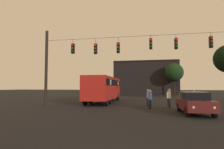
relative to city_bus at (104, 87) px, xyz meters
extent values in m
plane|color=black|center=(4.22, 6.95, -1.87)|extent=(168.00, 168.00, 0.00)
cylinder|color=black|center=(-4.53, -5.68, 1.85)|extent=(0.28, 0.28, 7.43)
cylinder|color=black|center=(4.22, -5.68, 4.59)|extent=(17.50, 0.02, 0.02)
cylinder|color=black|center=(-1.76, -5.68, 4.37)|extent=(0.03, 0.03, 0.41)
cube|color=black|center=(-1.76, -5.68, 3.69)|extent=(0.26, 0.32, 0.95)
sphere|color=red|center=(-1.76, -5.86, 3.99)|extent=(0.20, 0.20, 0.20)
sphere|color=#5B3D0C|center=(-1.76, -5.86, 3.69)|extent=(0.20, 0.20, 0.20)
sphere|color=#0C4219|center=(-1.76, -5.86, 3.39)|extent=(0.20, 0.20, 0.20)
cylinder|color=black|center=(0.51, -5.68, 4.31)|extent=(0.03, 0.03, 0.53)
cube|color=black|center=(0.51, -5.68, 3.57)|extent=(0.26, 0.32, 0.95)
sphere|color=red|center=(0.51, -5.86, 3.87)|extent=(0.20, 0.20, 0.20)
sphere|color=#5B3D0C|center=(0.51, -5.86, 3.57)|extent=(0.20, 0.20, 0.20)
sphere|color=#0C4219|center=(0.51, -5.86, 3.27)|extent=(0.20, 0.20, 0.20)
cylinder|color=black|center=(2.67, -5.68, 4.32)|extent=(0.03, 0.03, 0.51)
cube|color=black|center=(2.67, -5.68, 3.59)|extent=(0.26, 0.32, 0.95)
sphere|color=red|center=(2.67, -5.86, 3.89)|extent=(0.20, 0.20, 0.20)
sphere|color=#5B3D0C|center=(2.67, -5.86, 3.59)|extent=(0.20, 0.20, 0.20)
sphere|color=#0C4219|center=(2.67, -5.86, 3.29)|extent=(0.20, 0.20, 0.20)
cylinder|color=black|center=(5.61, -5.68, 4.44)|extent=(0.03, 0.03, 0.26)
cube|color=black|center=(5.61, -5.68, 3.84)|extent=(0.26, 0.32, 0.95)
sphere|color=red|center=(5.61, -5.86, 4.14)|extent=(0.20, 0.20, 0.20)
sphere|color=#5B3D0C|center=(5.61, -5.86, 3.84)|extent=(0.20, 0.20, 0.20)
sphere|color=#0C4219|center=(5.61, -5.86, 3.54)|extent=(0.20, 0.20, 0.20)
cylinder|color=black|center=(7.76, -5.68, 4.40)|extent=(0.03, 0.03, 0.34)
cube|color=black|center=(7.76, -5.68, 3.76)|extent=(0.26, 0.32, 0.95)
sphere|color=red|center=(7.76, -5.86, 4.06)|extent=(0.20, 0.20, 0.20)
sphere|color=#5B3D0C|center=(7.76, -5.86, 3.76)|extent=(0.20, 0.20, 0.20)
sphere|color=#0C4219|center=(7.76, -5.86, 3.46)|extent=(0.20, 0.20, 0.20)
cylinder|color=black|center=(10.56, -5.68, 4.41)|extent=(0.03, 0.03, 0.34)
cube|color=black|center=(10.56, -5.68, 3.76)|extent=(0.26, 0.32, 0.95)
sphere|color=red|center=(10.56, -5.86, 4.06)|extent=(0.20, 0.20, 0.20)
sphere|color=#5B3D0C|center=(10.56, -5.86, 3.76)|extent=(0.20, 0.20, 0.20)
sphere|color=#0C4219|center=(10.56, -5.86, 3.46)|extent=(0.20, 0.20, 0.20)
cube|color=#B21E19|center=(0.00, 0.01, -0.12)|extent=(2.82, 11.07, 2.50)
cube|color=black|center=(0.00, 0.01, 0.49)|extent=(2.84, 10.41, 0.70)
cylinder|color=black|center=(-1.23, 3.93, -1.37)|extent=(0.31, 1.01, 1.00)
cylinder|color=black|center=(0.99, 4.00, -1.37)|extent=(0.31, 1.01, 1.00)
cylinder|color=black|center=(-1.04, -2.22, -1.37)|extent=(0.31, 1.01, 1.00)
cylinder|color=black|center=(1.17, -2.16, -1.37)|extent=(0.31, 1.01, 1.00)
cylinder|color=black|center=(-0.99, -4.20, -1.37)|extent=(0.31, 1.01, 1.00)
cylinder|color=black|center=(1.23, -4.14, -1.37)|extent=(0.31, 1.01, 1.00)
cube|color=beige|center=(-0.10, 3.31, 0.49)|extent=(2.58, 0.88, 0.56)
cube|color=beige|center=(0.08, -2.74, 0.49)|extent=(2.58, 0.88, 0.56)
cube|color=#511919|center=(8.51, -8.65, -1.21)|extent=(1.94, 4.36, 0.68)
cube|color=black|center=(8.50, -8.50, -0.61)|extent=(1.66, 2.37, 0.52)
cylinder|color=black|center=(9.35, -10.04, -1.55)|extent=(0.24, 0.65, 0.64)
cylinder|color=black|center=(7.77, -10.09, -1.55)|extent=(0.24, 0.65, 0.64)
cylinder|color=black|center=(9.25, -7.20, -1.55)|extent=(0.24, 0.65, 0.64)
cylinder|color=black|center=(7.67, -7.25, -1.55)|extent=(0.24, 0.65, 0.64)
sphere|color=white|center=(9.15, -10.73, -1.21)|extent=(0.18, 0.18, 0.18)
sphere|color=white|center=(8.00, -10.76, -1.21)|extent=(0.18, 0.18, 0.18)
cylinder|color=black|center=(7.25, -2.97, -1.49)|extent=(0.14, 0.14, 0.75)
cylinder|color=black|center=(7.23, -3.13, -1.49)|extent=(0.14, 0.14, 0.75)
cube|color=silver|center=(7.24, -3.05, -0.84)|extent=(0.27, 0.38, 0.56)
sphere|color=#8C6B51|center=(7.24, -3.05, -0.46)|extent=(0.20, 0.20, 0.20)
cylinder|color=black|center=(9.59, -3.43, -1.48)|extent=(0.14, 0.14, 0.77)
cylinder|color=black|center=(9.55, -3.58, -1.48)|extent=(0.14, 0.14, 0.77)
cube|color=black|center=(9.57, -3.50, -0.80)|extent=(0.33, 0.41, 0.58)
sphere|color=#8C6B51|center=(9.57, -3.50, -0.41)|extent=(0.21, 0.21, 0.21)
cylinder|color=black|center=(5.25, -4.06, -1.46)|extent=(0.14, 0.14, 0.81)
cylinder|color=black|center=(5.28, -4.22, -1.46)|extent=(0.14, 0.14, 0.81)
cube|color=#4C4C56|center=(5.27, -4.14, -0.76)|extent=(0.30, 0.40, 0.61)
sphere|color=#8C6B51|center=(5.27, -4.14, -0.34)|extent=(0.22, 0.22, 0.22)
cylinder|color=black|center=(7.19, -5.00, -1.45)|extent=(0.14, 0.14, 0.84)
cylinder|color=black|center=(7.20, -4.84, -1.45)|extent=(0.14, 0.14, 0.84)
cube|color=#997F4C|center=(7.19, -4.92, -0.71)|extent=(0.27, 0.38, 0.63)
sphere|color=#8C6B51|center=(7.19, -4.92, -0.28)|extent=(0.23, 0.23, 0.23)
cylinder|color=black|center=(5.51, -6.10, -1.47)|extent=(0.14, 0.14, 0.80)
cylinder|color=black|center=(5.47, -6.25, -1.47)|extent=(0.14, 0.14, 0.80)
cube|color=#2D4C7F|center=(5.49, -6.17, -0.77)|extent=(0.33, 0.41, 0.60)
sphere|color=#8C6B51|center=(5.49, -6.17, -0.36)|extent=(0.22, 0.22, 0.22)
cube|color=black|center=(4.50, 28.91, 1.96)|extent=(15.41, 11.89, 7.65)
cube|color=black|center=(4.50, 28.91, 6.04)|extent=(15.41, 11.89, 0.50)
cylinder|color=black|center=(10.70, 20.92, -0.07)|extent=(0.33, 0.33, 3.60)
sphere|color=black|center=(10.70, 20.92, 3.13)|extent=(4.00, 4.00, 4.00)
camera|label=1|loc=(5.51, -23.03, 0.03)|focal=31.03mm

